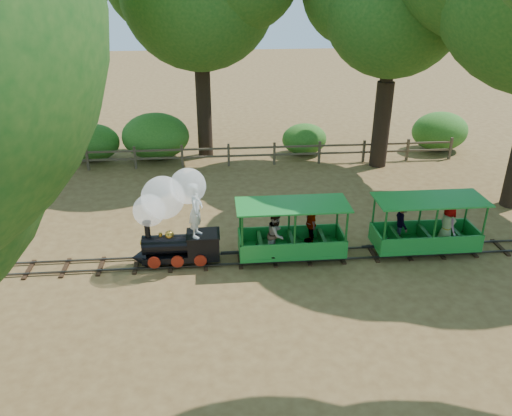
{
  "coord_description": "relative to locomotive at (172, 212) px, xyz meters",
  "views": [
    {
      "loc": [
        -1.67,
        -12.57,
        7.63
      ],
      "look_at": [
        -0.48,
        0.5,
        1.45
      ],
      "focal_mm": 35.0,
      "sensor_mm": 36.0,
      "label": 1
    }
  ],
  "objects": [
    {
      "name": "track",
      "position": [
        2.87,
        -0.06,
        -1.58
      ],
      "size": [
        22.0,
        1.0,
        0.1
      ],
      "color": "#3F3D3A",
      "rests_on": "ground"
    },
    {
      "name": "shrub_west",
      "position": [
        -4.13,
        9.24,
        -0.82
      ],
      "size": [
        2.38,
        1.83,
        1.65
      ],
      "primitive_type": "ellipsoid",
      "color": "#2D6B1E",
      "rests_on": "ground"
    },
    {
      "name": "carriage_rear",
      "position": [
        7.36,
        -0.02,
        -0.86
      ],
      "size": [
        3.2,
        1.38,
        1.66
      ],
      "color": "#1D842D",
      "rests_on": "track"
    },
    {
      "name": "shrub_mid_e",
      "position": [
        5.43,
        9.24,
        -0.93
      ],
      "size": [
        2.06,
        1.59,
        1.43
      ],
      "primitive_type": "ellipsoid",
      "color": "#2D6B1E",
      "rests_on": "ground"
    },
    {
      "name": "locomotive",
      "position": [
        0.0,
        0.0,
        0.0
      ],
      "size": [
        2.54,
        1.19,
        2.92
      ],
      "color": "black",
      "rests_on": "ground"
    },
    {
      "name": "fence",
      "position": [
        2.87,
        7.94,
        -1.07
      ],
      "size": [
        18.1,
        0.1,
        1.0
      ],
      "color": "brown",
      "rests_on": "ground"
    },
    {
      "name": "shrub_mid_w",
      "position": [
        -1.33,
        9.24,
        -0.61
      ],
      "size": [
        3.0,
        2.31,
        2.08
      ],
      "primitive_type": "ellipsoid",
      "color": "#2D6B1E",
      "rests_on": "ground"
    },
    {
      "name": "shrub_east",
      "position": [
        11.87,
        9.24,
        -0.73
      ],
      "size": [
        2.63,
        2.02,
        1.82
      ],
      "primitive_type": "ellipsoid",
      "color": "#2D6B1E",
      "rests_on": "ground"
    },
    {
      "name": "ground",
      "position": [
        2.87,
        -0.06,
        -1.64
      ],
      "size": [
        90.0,
        90.0,
        0.0
      ],
      "primitive_type": "plane",
      "color": "olive",
      "rests_on": "ground"
    },
    {
      "name": "carriage_front",
      "position": [
        3.37,
        -0.08,
        -0.85
      ],
      "size": [
        3.2,
        1.39,
        1.66
      ],
      "color": "#1D842D",
      "rests_on": "track"
    }
  ]
}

